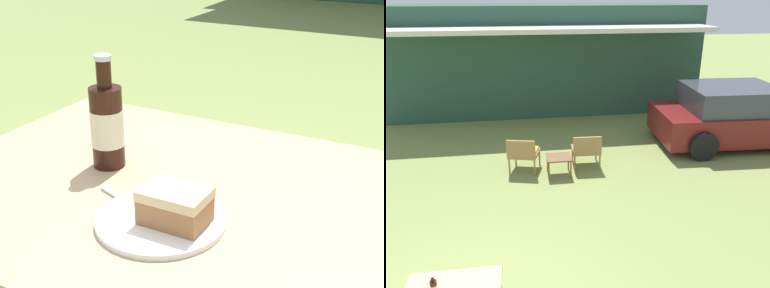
% 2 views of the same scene
% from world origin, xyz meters
% --- Properties ---
extents(cabin_building, '(9.22, 4.24, 3.13)m').
position_xyz_m(cabin_building, '(1.54, 9.09, 1.58)').
color(cabin_building, '#284C3D').
rests_on(cabin_building, ground_plane).
extents(parked_car, '(3.90, 2.27, 1.42)m').
position_xyz_m(parked_car, '(5.83, 4.99, 0.68)').
color(parked_car, maroon).
rests_on(parked_car, ground_plane).
extents(wicker_chair_cushioned, '(0.70, 0.68, 0.74)m').
position_xyz_m(wicker_chair_cushioned, '(0.76, 4.14, 0.42)').
color(wicker_chair_cushioned, '#9E7547').
rests_on(wicker_chair_cushioned, ground_plane).
extents(wicker_chair_plain, '(0.60, 0.57, 0.74)m').
position_xyz_m(wicker_chair_plain, '(2.06, 4.11, 0.42)').
color(wicker_chair_plain, '#9E7547').
rests_on(wicker_chair_plain, ground_plane).
extents(garden_side_table, '(0.48, 0.45, 0.40)m').
position_xyz_m(garden_side_table, '(1.45, 3.83, 0.35)').
color(garden_side_table, brown).
rests_on(garden_side_table, ground_plane).
extents(cola_bottle_near, '(0.07, 0.07, 0.23)m').
position_xyz_m(cola_bottle_near, '(-0.15, 0.03, 0.79)').
color(cola_bottle_near, black).
rests_on(cola_bottle_near, patio_table).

